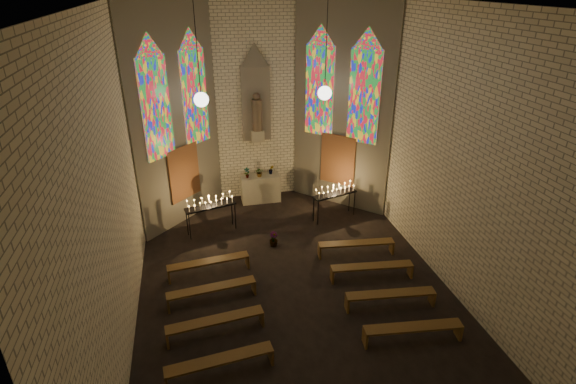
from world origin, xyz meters
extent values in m
plane|color=black|center=(0.00, 0.00, 0.00)|extent=(12.00, 12.00, 0.00)
cube|color=#F4EDCC|center=(0.00, 6.00, 3.50)|extent=(8.00, 0.02, 7.00)
cube|color=#F4EDCC|center=(0.00, -6.00, 3.50)|extent=(8.00, 0.02, 7.00)
cube|color=#F4EDCC|center=(-4.00, 0.00, 3.50)|extent=(0.02, 12.00, 7.00)
cube|color=#F4EDCC|center=(4.00, 0.00, 3.50)|extent=(0.02, 12.00, 7.00)
cube|color=silver|center=(0.00, 0.00, 7.00)|extent=(8.00, 12.00, 0.01)
cube|color=#F4EDCC|center=(-2.75, 4.75, 3.50)|extent=(2.72, 2.72, 7.00)
cube|color=#F4EDCC|center=(2.75, 4.75, 3.50)|extent=(2.72, 2.72, 7.00)
cube|color=#4C3F8C|center=(-3.21, 4.06, 4.00)|extent=(0.78, 0.78, 3.00)
cube|color=#4C3F8C|center=(-2.06, 5.21, 4.00)|extent=(0.78, 0.78, 3.00)
cube|color=#4C3F8C|center=(2.06, 5.21, 4.00)|extent=(0.78, 0.78, 3.00)
cube|color=#4C3F8C|center=(3.21, 4.06, 4.00)|extent=(0.78, 0.78, 3.00)
cube|color=brown|center=(-2.63, 4.63, 1.70)|extent=(0.95, 0.95, 1.80)
cube|color=brown|center=(2.63, 4.63, 1.70)|extent=(0.95, 0.95, 1.80)
cube|color=gray|center=(0.00, 5.92, 3.50)|extent=(1.00, 0.12, 2.60)
cone|color=gray|center=(0.00, 5.92, 5.15)|extent=(1.00, 1.00, 0.80)
cube|color=#B8B396|center=(0.00, 5.78, 2.40)|extent=(0.45, 0.30, 0.40)
cylinder|color=brown|center=(0.00, 5.78, 3.15)|extent=(0.36, 0.36, 1.10)
sphere|color=brown|center=(0.00, 5.78, 3.80)|extent=(0.26, 0.26, 0.26)
sphere|color=white|center=(-1.90, 4.10, 4.20)|extent=(0.44, 0.44, 0.44)
cylinder|color=black|center=(-1.90, 4.10, 5.60)|extent=(0.02, 0.02, 2.80)
sphere|color=white|center=(1.90, 4.10, 4.20)|extent=(0.44, 0.44, 0.44)
cylinder|color=black|center=(1.90, 4.10, 5.60)|extent=(0.02, 0.02, 2.80)
cube|color=#B8B396|center=(0.00, 5.45, 0.50)|extent=(1.40, 0.60, 1.00)
imported|color=#4C723F|center=(-0.48, 5.37, 1.19)|extent=(0.22, 0.17, 0.39)
imported|color=#4C723F|center=(-0.03, 5.38, 1.17)|extent=(0.33, 0.29, 0.34)
imported|color=#4C723F|center=(0.42, 5.53, 1.17)|extent=(0.21, 0.17, 0.34)
imported|color=#4C723F|center=(-0.13, 2.28, 0.24)|extent=(0.33, 0.33, 0.47)
cube|color=black|center=(-1.91, 3.56, 0.93)|extent=(1.65, 0.77, 0.05)
cylinder|color=black|center=(-2.60, 3.23, 0.45)|extent=(0.03, 0.03, 0.91)
cylinder|color=black|center=(-1.14, 3.60, 0.45)|extent=(0.03, 0.03, 0.91)
cylinder|color=black|center=(-2.68, 3.52, 0.45)|extent=(0.03, 0.03, 0.91)
cylinder|color=black|center=(-1.22, 3.89, 0.45)|extent=(0.03, 0.03, 0.91)
cube|color=black|center=(2.22, 3.60, 0.90)|extent=(1.60, 0.78, 0.05)
cylinder|color=black|center=(1.56, 3.26, 0.44)|extent=(0.03, 0.03, 0.88)
cylinder|color=black|center=(2.97, 3.66, 0.44)|extent=(0.03, 0.03, 0.88)
cylinder|color=black|center=(1.48, 3.54, 0.44)|extent=(0.03, 0.03, 0.88)
cylinder|color=black|center=(2.89, 3.94, 0.44)|extent=(0.03, 0.03, 0.88)
cube|color=brown|center=(-2.15, 1.27, 0.40)|extent=(2.26, 0.56, 0.05)
cube|color=brown|center=(-3.24, 1.15, 0.20)|extent=(0.09, 0.32, 0.40)
cube|color=brown|center=(-1.07, 1.39, 0.20)|extent=(0.09, 0.32, 0.40)
cube|color=brown|center=(2.15, 1.27, 0.40)|extent=(2.26, 0.56, 0.05)
cube|color=brown|center=(1.07, 1.39, 0.20)|extent=(0.09, 0.32, 0.40)
cube|color=brown|center=(3.24, 1.15, 0.20)|extent=(0.09, 0.32, 0.40)
cube|color=brown|center=(-2.15, 0.07, 0.40)|extent=(2.26, 0.56, 0.05)
cube|color=brown|center=(-3.24, -0.05, 0.20)|extent=(0.09, 0.32, 0.40)
cube|color=brown|center=(-1.07, 0.19, 0.20)|extent=(0.09, 0.32, 0.40)
cube|color=brown|center=(2.15, 0.07, 0.40)|extent=(2.26, 0.56, 0.05)
cube|color=brown|center=(1.07, 0.19, 0.20)|extent=(0.09, 0.32, 0.40)
cube|color=brown|center=(3.24, -0.05, 0.20)|extent=(0.09, 0.32, 0.40)
cube|color=brown|center=(-2.15, -1.13, 0.40)|extent=(2.26, 0.56, 0.05)
cube|color=brown|center=(-3.24, -1.25, 0.20)|extent=(0.09, 0.32, 0.40)
cube|color=brown|center=(-1.07, -1.01, 0.20)|extent=(0.09, 0.32, 0.40)
cube|color=brown|center=(2.15, -1.13, 0.40)|extent=(2.26, 0.56, 0.05)
cube|color=brown|center=(1.07, -1.01, 0.20)|extent=(0.09, 0.32, 0.40)
cube|color=brown|center=(3.24, -1.25, 0.20)|extent=(0.09, 0.32, 0.40)
cube|color=brown|center=(-2.15, -2.33, 0.40)|extent=(2.26, 0.56, 0.05)
cube|color=brown|center=(-3.24, -2.45, 0.20)|extent=(0.09, 0.32, 0.40)
cube|color=brown|center=(-1.07, -2.21, 0.20)|extent=(0.09, 0.32, 0.40)
cube|color=brown|center=(2.15, -2.33, 0.40)|extent=(2.26, 0.56, 0.05)
cube|color=brown|center=(1.07, -2.21, 0.20)|extent=(0.09, 0.32, 0.40)
cube|color=brown|center=(3.24, -2.45, 0.20)|extent=(0.09, 0.32, 0.40)
camera|label=1|loc=(-2.28, -9.26, 7.45)|focal=28.00mm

